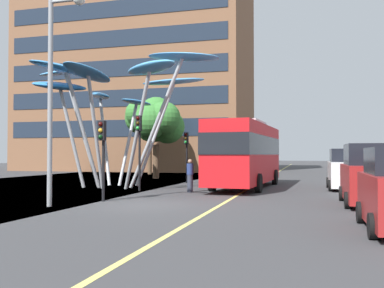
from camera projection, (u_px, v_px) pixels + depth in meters
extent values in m
cube|color=#38383A|center=(143.00, 206.00, 16.39)|extent=(120.00, 240.00, 0.10)
cube|color=#E0D666|center=(217.00, 207.00, 15.65)|extent=(0.16, 144.00, 0.01)
cube|color=red|center=(246.00, 153.00, 24.77)|extent=(3.06, 10.47, 3.25)
cube|color=black|center=(246.00, 146.00, 24.78)|extent=(3.09, 10.57, 1.04)
cube|color=yellow|center=(261.00, 134.00, 29.64)|extent=(1.34, 0.18, 0.36)
cube|color=#B2B2B7|center=(246.00, 123.00, 24.81)|extent=(2.04, 3.72, 0.24)
cylinder|color=black|center=(275.00, 177.00, 27.38)|extent=(0.34, 0.98, 0.96)
cylinder|color=black|center=(238.00, 176.00, 28.15)|extent=(0.34, 0.98, 0.96)
cylinder|color=black|center=(258.00, 183.00, 21.65)|extent=(0.34, 0.98, 0.96)
cylinder|color=black|center=(212.00, 182.00, 22.43)|extent=(0.34, 0.98, 0.96)
cylinder|color=#9EA0A5|center=(156.00, 124.00, 24.16)|extent=(3.52, 0.84, 7.34)
ellipsoid|color=#4CA3E5|center=(183.00, 57.00, 23.52)|extent=(4.51, 2.14, 0.91)
cylinder|color=#9EA0A5|center=(156.00, 133.00, 26.67)|extent=(2.15, 1.97, 6.64)
ellipsoid|color=#4CA3E5|center=(175.00, 81.00, 27.32)|extent=(4.04, 3.80, 0.96)
cylinder|color=#9EA0A5|center=(128.00, 142.00, 27.26)|extent=(0.38, 2.53, 5.45)
ellipsoid|color=#388EDB|center=(137.00, 102.00, 28.43)|extent=(1.38, 3.84, 0.35)
cylinder|color=#9EA0A5|center=(104.00, 138.00, 27.98)|extent=(2.41, 3.12, 6.08)
ellipsoid|color=#388EDB|center=(100.00, 96.00, 29.72)|extent=(3.49, 4.07, 1.13)
cylinder|color=#9EA0A5|center=(81.00, 128.00, 26.36)|extent=(2.77, 0.61, 7.17)
ellipsoid|color=#4CA3E5|center=(65.00, 72.00, 26.97)|extent=(4.13, 2.21, 0.70)
cylinder|color=#9EA0A5|center=(72.00, 137.00, 24.80)|extent=(1.46, 0.97, 5.90)
ellipsoid|color=#2D7FD1|center=(60.00, 86.00, 24.69)|extent=(3.43, 2.93, 0.90)
cylinder|color=#9EA0A5|center=(83.00, 130.00, 24.43)|extent=(1.59, 1.75, 6.72)
ellipsoid|color=#4299E0|center=(66.00, 70.00, 23.97)|extent=(3.79, 4.00, 0.90)
cylinder|color=#9EA0A5|center=(96.00, 132.00, 23.60)|extent=(0.31, 1.79, 6.32)
ellipsoid|color=#4299E0|center=(88.00, 73.00, 22.93)|extent=(1.77, 4.07, 0.71)
cylinder|color=#9EA0A5|center=(137.00, 131.00, 22.94)|extent=(2.32, 1.96, 6.42)
ellipsoid|color=#4CA3E5|center=(150.00, 68.00, 21.93)|extent=(4.17, 3.74, 0.68)
cylinder|color=black|center=(103.00, 161.00, 17.58)|extent=(0.12, 0.12, 3.29)
cube|color=black|center=(102.00, 131.00, 17.48)|extent=(0.28, 0.24, 0.80)
sphere|color=#390706|center=(101.00, 124.00, 17.36)|extent=(0.18, 0.18, 0.18)
sphere|color=orange|center=(100.00, 130.00, 17.35)|extent=(0.18, 0.18, 0.18)
sphere|color=black|center=(100.00, 137.00, 17.34)|extent=(0.18, 0.18, 0.18)
cylinder|color=black|center=(140.00, 153.00, 22.60)|extent=(0.12, 0.12, 3.96)
cube|color=black|center=(139.00, 123.00, 22.50)|extent=(0.28, 0.24, 0.80)
sphere|color=#390706|center=(138.00, 118.00, 22.38)|extent=(0.18, 0.18, 0.18)
sphere|color=#3A2707|center=(138.00, 123.00, 22.38)|extent=(0.18, 0.18, 0.18)
sphere|color=green|center=(138.00, 128.00, 22.37)|extent=(0.18, 0.18, 0.18)
cylinder|color=black|center=(187.00, 158.00, 29.00)|extent=(0.12, 0.12, 3.40)
cube|color=black|center=(186.00, 138.00, 28.90)|extent=(0.28, 0.24, 0.80)
sphere|color=#390706|center=(186.00, 134.00, 28.78)|extent=(0.18, 0.18, 0.18)
sphere|color=#3A2707|center=(186.00, 138.00, 28.77)|extent=(0.18, 0.18, 0.18)
sphere|color=green|center=(186.00, 142.00, 28.77)|extent=(0.18, 0.18, 0.18)
cylinder|color=black|center=(361.00, 212.00, 12.01)|extent=(0.20, 0.60, 0.60)
cylinder|color=black|center=(373.00, 226.00, 9.69)|extent=(0.20, 0.60, 0.60)
cube|color=maroon|center=(368.00, 183.00, 16.27)|extent=(1.74, 4.38, 1.34)
cube|color=black|center=(368.00, 154.00, 16.30)|extent=(1.60, 2.41, 0.80)
cylinder|color=black|center=(342.00, 194.00, 17.79)|extent=(0.20, 0.60, 0.60)
cylinder|color=black|center=(347.00, 200.00, 15.17)|extent=(0.20, 0.60, 0.60)
cube|color=silver|center=(347.00, 174.00, 23.35)|extent=(1.88, 4.06, 1.34)
cube|color=black|center=(347.00, 155.00, 23.37)|extent=(1.73, 2.23, 0.71)
cylinder|color=black|center=(363.00, 183.00, 24.30)|extent=(0.20, 0.60, 0.60)
cylinder|color=black|center=(328.00, 183.00, 24.79)|extent=(0.20, 0.60, 0.60)
cylinder|color=black|center=(369.00, 186.00, 21.88)|extent=(0.20, 0.60, 0.60)
cylinder|color=black|center=(330.00, 186.00, 22.37)|extent=(0.20, 0.60, 0.60)
cylinder|color=gray|center=(50.00, 102.00, 15.94)|extent=(0.18, 0.18, 7.76)
cylinder|color=gray|center=(65.00, 1.00, 15.88)|extent=(1.18, 0.12, 0.12)
cylinder|color=brown|center=(156.00, 162.00, 34.28)|extent=(0.50, 0.50, 2.70)
sphere|color=#387A33|center=(151.00, 121.00, 33.24)|extent=(2.72, 2.72, 2.72)
sphere|color=#387A33|center=(156.00, 115.00, 35.36)|extent=(2.90, 2.90, 2.90)
sphere|color=#387A33|center=(164.00, 118.00, 33.25)|extent=(2.58, 2.58, 2.58)
sphere|color=#387A33|center=(168.00, 127.00, 34.96)|extent=(2.78, 2.78, 2.78)
cylinder|color=brown|center=(150.00, 159.00, 41.72)|extent=(0.39, 0.39, 2.87)
sphere|color=#387A33|center=(138.00, 113.00, 40.89)|extent=(2.50, 2.50, 2.50)
sphere|color=#387A33|center=(141.00, 118.00, 42.11)|extent=(3.08, 3.08, 3.08)
sphere|color=#387A33|center=(157.00, 119.00, 42.13)|extent=(3.04, 3.04, 3.04)
sphere|color=#387A33|center=(153.00, 124.00, 41.66)|extent=(3.66, 3.66, 3.66)
cylinder|color=#2D3342|center=(190.00, 183.00, 21.80)|extent=(0.29, 0.29, 0.89)
cylinder|color=navy|center=(190.00, 169.00, 21.82)|extent=(0.34, 0.34, 0.57)
sphere|color=#937056|center=(190.00, 161.00, 21.83)|extent=(0.22, 0.22, 0.22)
cube|color=brown|center=(139.00, 79.00, 54.41)|extent=(27.16, 14.91, 23.09)
cube|color=#1E2838|center=(113.00, 128.00, 47.03)|extent=(25.53, 0.08, 1.85)
cube|color=#1E2838|center=(113.00, 98.00, 47.11)|extent=(25.53, 0.08, 1.85)
cube|color=#1E2838|center=(113.00, 68.00, 47.19)|extent=(25.53, 0.08, 1.85)
cube|color=#1E2838|center=(114.00, 39.00, 47.27)|extent=(25.53, 0.08, 1.85)
cube|color=#1E2838|center=(114.00, 9.00, 47.35)|extent=(25.53, 0.08, 1.85)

